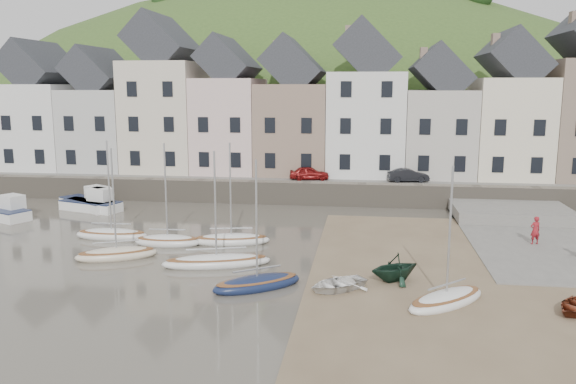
# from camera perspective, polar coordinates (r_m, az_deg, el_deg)

# --- Properties ---
(ground) EXTENTS (160.00, 160.00, 0.00)m
(ground) POSITION_cam_1_polar(r_m,az_deg,el_deg) (30.39, -1.55, -7.61)
(ground) COLOR #4D473D
(ground) RESTS_ON ground
(quay_land) EXTENTS (90.00, 30.00, 1.50)m
(quay_land) POSITION_cam_1_polar(r_m,az_deg,el_deg) (61.32, 3.29, 2.27)
(quay_land) COLOR #375221
(quay_land) RESTS_ON ground
(quay_street) EXTENTS (70.00, 7.00, 0.10)m
(quay_street) POSITION_cam_1_polar(r_m,az_deg,el_deg) (49.87, 2.26, 1.34)
(quay_street) COLOR slate
(quay_street) RESTS_ON quay_land
(seawall) EXTENTS (70.00, 1.20, 1.80)m
(seawall) POSITION_cam_1_polar(r_m,az_deg,el_deg) (46.54, 1.83, -0.12)
(seawall) COLOR slate
(seawall) RESTS_ON ground
(beach) EXTENTS (18.00, 26.00, 0.06)m
(beach) POSITION_cam_1_polar(r_m,az_deg,el_deg) (30.67, 19.40, -7.99)
(beach) COLOR brown
(beach) RESTS_ON ground
(slipway) EXTENTS (8.00, 18.00, 0.12)m
(slipway) POSITION_cam_1_polar(r_m,az_deg,el_deg) (39.07, 22.85, -4.26)
(slipway) COLOR slate
(slipway) RESTS_ON ground
(hillside) EXTENTS (134.40, 84.00, 84.00)m
(hillside) POSITION_cam_1_polar(r_m,az_deg,el_deg) (93.16, 1.46, -6.71)
(hillside) COLOR #375221
(hillside) RESTS_ON ground
(townhouse_terrace) EXTENTS (61.05, 8.00, 13.93)m
(townhouse_terrace) POSITION_cam_1_polar(r_m,az_deg,el_deg) (52.64, 4.60, 8.11)
(townhouse_terrace) COLOR silver
(townhouse_terrace) RESTS_ON quay_land
(sailboat_0) EXTENTS (4.64, 1.58, 6.32)m
(sailboat_0) POSITION_cam_1_polar(r_m,az_deg,el_deg) (37.98, -16.90, -3.97)
(sailboat_0) COLOR white
(sailboat_0) RESTS_ON ground
(sailboat_1) EXTENTS (4.08, 1.73, 6.32)m
(sailboat_1) POSITION_cam_1_polar(r_m,az_deg,el_deg) (35.59, -11.72, -4.68)
(sailboat_1) COLOR white
(sailboat_1) RESTS_ON ground
(sailboat_2) EXTENTS (4.63, 3.22, 6.32)m
(sailboat_2) POSITION_cam_1_polar(r_m,az_deg,el_deg) (33.56, -16.46, -5.83)
(sailboat_2) COLOR beige
(sailboat_2) RESTS_ON ground
(sailboat_3) EXTENTS (4.83, 2.39, 6.32)m
(sailboat_3) POSITION_cam_1_polar(r_m,az_deg,el_deg) (35.30, -5.57, -4.64)
(sailboat_3) COLOR white
(sailboat_3) RESTS_ON ground
(sailboat_4) EXTENTS (5.93, 3.07, 6.32)m
(sailboat_4) POSITION_cam_1_polar(r_m,az_deg,el_deg) (31.13, -7.02, -6.75)
(sailboat_4) COLOR white
(sailboat_4) RESTS_ON ground
(sailboat_5) EXTENTS (4.51, 3.72, 6.32)m
(sailboat_5) POSITION_cam_1_polar(r_m,az_deg,el_deg) (27.67, -3.05, -8.88)
(sailboat_5) COLOR #152042
(sailboat_5) RESTS_ON ground
(sailboat_6) EXTENTS (4.28, 4.18, 6.32)m
(sailboat_6) POSITION_cam_1_polar(r_m,az_deg,el_deg) (26.52, 15.25, -10.11)
(sailboat_6) COLOR white
(sailboat_6) RESTS_ON ground
(motorboat_0) EXTENTS (5.44, 4.26, 1.70)m
(motorboat_0) POSITION_cam_1_polar(r_m,az_deg,el_deg) (47.54, -18.86, -0.85)
(motorboat_0) COLOR white
(motorboat_0) RESTS_ON ground
(motorboat_1) EXTENTS (4.78, 3.47, 1.70)m
(motorboat_1) POSITION_cam_1_polar(r_m,az_deg,el_deg) (46.21, -26.00, -1.66)
(motorboat_1) COLOR white
(motorboat_1) RESTS_ON ground
(motorboat_2) EXTENTS (5.15, 3.08, 1.70)m
(motorboat_2) POSITION_cam_1_polar(r_m,az_deg,el_deg) (46.71, -18.57, -1.02)
(motorboat_2) COLOR white
(motorboat_2) RESTS_ON ground
(rowboat_white) EXTENTS (3.58, 3.45, 0.60)m
(rowboat_white) POSITION_cam_1_polar(r_m,az_deg,el_deg) (27.31, 4.85, -8.94)
(rowboat_white) COLOR white
(rowboat_white) RESTS_ON beach
(rowboat_green) EXTENTS (3.41, 3.31, 1.37)m
(rowboat_green) POSITION_cam_1_polar(r_m,az_deg,el_deg) (28.79, 10.40, -7.25)
(rowboat_green) COLOR black
(rowboat_green) RESTS_ON beach
(person_red) EXTENTS (0.70, 0.56, 1.68)m
(person_red) POSITION_cam_1_polar(r_m,az_deg,el_deg) (37.44, 23.08, -3.47)
(person_red) COLOR maroon
(person_red) RESTS_ON slipway
(car_left) EXTENTS (3.49, 1.86, 1.13)m
(car_left) POSITION_cam_1_polar(r_m,az_deg,el_deg) (48.79, 2.11, 1.87)
(car_left) COLOR maroon
(car_left) RESTS_ON quay_street
(car_right) EXTENTS (3.45, 1.67, 1.09)m
(car_right) POSITION_cam_1_polar(r_m,az_deg,el_deg) (48.68, 11.71, 1.62)
(car_right) COLOR black
(car_right) RESTS_ON quay_street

